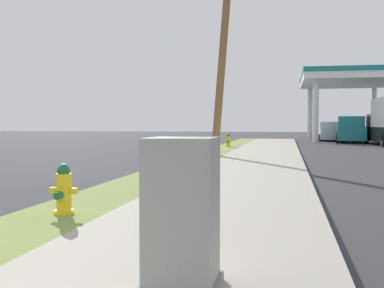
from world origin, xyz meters
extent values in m
cylinder|color=yellow|center=(0.80, 4.14, 0.15)|extent=(0.29, 0.29, 0.06)
cylinder|color=yellow|center=(0.80, 4.14, 0.42)|extent=(0.22, 0.22, 0.60)
sphere|color=#196038|center=(0.80, 4.14, 0.76)|extent=(0.19, 0.19, 0.19)
cylinder|color=#196038|center=(0.80, 4.14, 0.84)|extent=(0.06, 0.06, 0.05)
cylinder|color=yellow|center=(0.64, 4.14, 0.47)|extent=(0.10, 0.09, 0.09)
cylinder|color=yellow|center=(0.96, 4.14, 0.47)|extent=(0.10, 0.09, 0.09)
cylinder|color=#196038|center=(0.80, 3.97, 0.42)|extent=(0.11, 0.12, 0.11)
cylinder|color=yellow|center=(0.80, 11.92, 0.15)|extent=(0.29, 0.29, 0.06)
cylinder|color=yellow|center=(0.80, 11.92, 0.42)|extent=(0.22, 0.22, 0.60)
sphere|color=#196038|center=(0.80, 11.92, 0.76)|extent=(0.19, 0.19, 0.19)
cylinder|color=#196038|center=(0.80, 11.92, 0.84)|extent=(0.06, 0.06, 0.05)
cylinder|color=yellow|center=(0.64, 11.92, 0.47)|extent=(0.10, 0.09, 0.09)
cylinder|color=yellow|center=(0.96, 11.92, 0.47)|extent=(0.10, 0.09, 0.09)
cylinder|color=#196038|center=(0.80, 11.75, 0.42)|extent=(0.11, 0.12, 0.11)
cylinder|color=yellow|center=(0.68, 18.45, 0.15)|extent=(0.29, 0.29, 0.06)
cylinder|color=yellow|center=(0.68, 18.45, 0.42)|extent=(0.22, 0.22, 0.60)
sphere|color=#196038|center=(0.68, 18.45, 0.76)|extent=(0.19, 0.19, 0.19)
cylinder|color=#196038|center=(0.68, 18.45, 0.84)|extent=(0.06, 0.06, 0.05)
cylinder|color=yellow|center=(0.52, 18.45, 0.47)|extent=(0.10, 0.09, 0.09)
cylinder|color=yellow|center=(0.84, 18.45, 0.47)|extent=(0.10, 0.09, 0.09)
cylinder|color=#196038|center=(0.68, 18.28, 0.42)|extent=(0.11, 0.12, 0.11)
cylinder|color=yellow|center=(0.72, 24.93, 0.15)|extent=(0.29, 0.29, 0.06)
cylinder|color=yellow|center=(0.72, 24.93, 0.42)|extent=(0.22, 0.22, 0.60)
sphere|color=#196038|center=(0.72, 24.93, 0.76)|extent=(0.19, 0.19, 0.19)
cylinder|color=#196038|center=(0.72, 24.93, 0.84)|extent=(0.06, 0.06, 0.05)
cylinder|color=yellow|center=(0.56, 24.93, 0.47)|extent=(0.10, 0.09, 0.09)
cylinder|color=yellow|center=(0.88, 24.93, 0.47)|extent=(0.10, 0.09, 0.09)
cylinder|color=#196038|center=(0.72, 24.76, 0.42)|extent=(0.11, 0.12, 0.11)
cylinder|color=olive|center=(1.41, 17.74, 5.22)|extent=(1.13, 1.11, 10.21)
cube|color=slate|center=(3.22, 1.29, 0.16)|extent=(0.60, 0.63, 0.08)
cube|color=gray|center=(3.22, 1.29, 0.73)|extent=(0.54, 0.57, 1.23)
cylinder|color=silver|center=(6.06, 34.58, 2.36)|extent=(0.44, 0.44, 4.72)
cylinder|color=silver|center=(6.06, 43.92, 2.36)|extent=(0.44, 0.44, 4.72)
cylinder|color=silver|center=(11.73, 43.92, 2.36)|extent=(0.44, 0.44, 4.72)
cube|color=white|center=(8.89, 39.25, 4.97)|extent=(7.46, 11.14, 0.50)
cube|color=#197A7F|center=(8.89, 39.25, 5.40)|extent=(7.56, 11.24, 0.36)
cube|color=#47474C|center=(8.89, 34.58, 0.80)|extent=(0.70, 1.10, 1.60)
cube|color=#47474C|center=(8.89, 43.92, 0.80)|extent=(0.70, 1.10, 1.60)
cube|color=#BCBCC1|center=(7.34, 39.25, 0.59)|extent=(2.15, 4.62, 0.85)
cube|color=#BCBCC1|center=(7.35, 39.03, 1.29)|extent=(1.75, 2.14, 0.56)
cylinder|color=black|center=(6.35, 40.88, 0.30)|extent=(0.26, 0.61, 0.60)
cylinder|color=black|center=(8.07, 41.01, 0.30)|extent=(0.26, 0.61, 0.60)
cylinder|color=black|center=(6.60, 37.49, 0.30)|extent=(0.26, 0.61, 0.60)
cylinder|color=black|center=(8.32, 37.62, 0.30)|extent=(0.26, 0.61, 0.60)
cube|color=black|center=(10.68, 34.13, 1.66)|extent=(1.91, 2.11, 0.90)
cylinder|color=black|center=(9.71, 34.70, 0.38)|extent=(0.25, 0.77, 0.76)
cylinder|color=black|center=(9.90, 29.40, 0.38)|extent=(0.25, 0.77, 0.76)
cube|color=#197075|center=(8.69, 35.80, 0.71)|extent=(2.41, 5.54, 1.00)
cube|color=#197075|center=(8.62, 34.83, 1.59)|extent=(1.99, 2.19, 0.76)
cube|color=#197075|center=(8.78, 36.98, 1.33)|extent=(2.10, 3.05, 0.24)
cylinder|color=black|center=(9.47, 33.58, 0.38)|extent=(0.28, 0.77, 0.76)
cylinder|color=black|center=(7.58, 33.73, 0.38)|extent=(0.28, 0.77, 0.76)
cylinder|color=black|center=(9.81, 37.87, 0.38)|extent=(0.28, 0.77, 0.76)
cylinder|color=black|center=(7.91, 38.02, 0.38)|extent=(0.28, 0.77, 0.76)
camera|label=1|loc=(4.04, -2.47, 1.46)|focal=45.31mm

